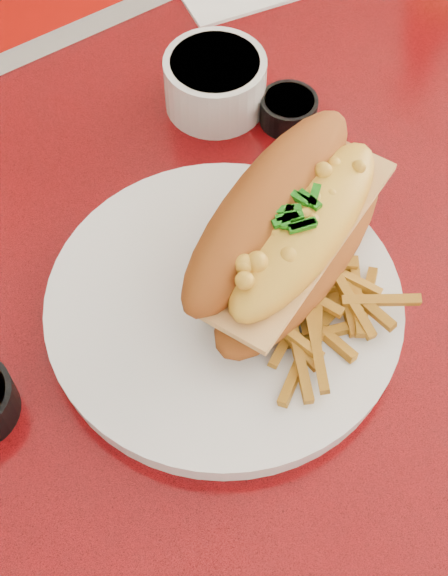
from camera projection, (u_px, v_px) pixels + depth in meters
ground at (295, 521)px, 1.34m from camera, size 8.00×8.00×0.00m
diner_table at (339, 349)px, 0.83m from camera, size 1.23×0.83×0.77m
booth_bench_far at (37, 110)px, 1.46m from camera, size 1.20×0.51×0.90m
dinner_plate at (224, 307)px, 0.66m from camera, size 0.37×0.37×0.02m
mac_hoagie at (291, 228)px, 0.63m from camera, size 0.26×0.19×0.10m
fries_pile at (313, 307)px, 0.63m from camera, size 0.11×0.11×0.03m
fork at (287, 331)px, 0.63m from camera, size 0.08×0.12×0.00m
gravy_ramekin at (215, 81)px, 0.77m from camera, size 0.13×0.13×0.05m
sauce_cup_right at (289, 109)px, 0.77m from camera, size 0.07×0.07×0.03m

